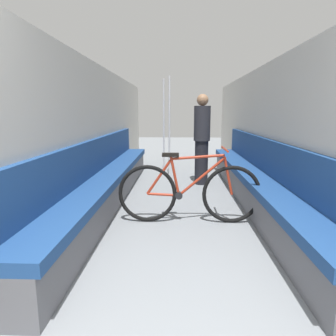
{
  "coord_description": "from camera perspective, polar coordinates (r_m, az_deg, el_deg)",
  "views": [
    {
      "loc": [
        -0.04,
        -0.95,
        1.34
      ],
      "look_at": [
        -0.19,
        3.36,
        0.53
      ],
      "focal_mm": 32.0,
      "sensor_mm": 36.0,
      "label": 1
    }
  ],
  "objects": [
    {
      "name": "wall_left",
      "position": [
        4.5,
        -14.66,
        6.36
      ],
      "size": [
        0.1,
        9.9,
        2.06
      ],
      "primitive_type": "cube",
      "color": "beige",
      "rests_on": "ground"
    },
    {
      "name": "wall_right",
      "position": [
        4.52,
        19.64,
        6.11
      ],
      "size": [
        0.1,
        9.9,
        2.06
      ],
      "primitive_type": "cube",
      "color": "beige",
      "rests_on": "ground"
    },
    {
      "name": "bench_seat_row_left",
      "position": [
        4.51,
        -11.42,
        -2.61
      ],
      "size": [
        0.43,
        5.42,
        0.96
      ],
      "color": "#5B5B60",
      "rests_on": "ground"
    },
    {
      "name": "bench_seat_row_right",
      "position": [
        4.53,
        16.3,
        -2.78
      ],
      "size": [
        0.43,
        5.42,
        0.96
      ],
      "color": "#5B5B60",
      "rests_on": "ground"
    },
    {
      "name": "bicycle",
      "position": [
        3.64,
        4.05,
        -4.63
      ],
      "size": [
        1.73,
        0.46,
        0.92
      ],
      "rotation": [
        0.0,
        0.0,
        0.23
      ],
      "color": "black",
      "rests_on": "ground"
    },
    {
      "name": "grab_pole_near",
      "position": [
        6.12,
        0.27,
        7.39
      ],
      "size": [
        0.08,
        0.08,
        2.04
      ],
      "color": "gray",
      "rests_on": "ground"
    },
    {
      "name": "grab_pole_far",
      "position": [
        6.62,
        -0.79,
        7.63
      ],
      "size": [
        0.08,
        0.08,
        2.04
      ],
      "color": "gray",
      "rests_on": "ground"
    },
    {
      "name": "passenger_standing",
      "position": [
        5.57,
        6.46,
        5.6
      ],
      "size": [
        0.3,
        0.3,
        1.65
      ],
      "rotation": [
        0.0,
        0.0,
        -1.18
      ],
      "color": "black",
      "rests_on": "ground"
    }
  ]
}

